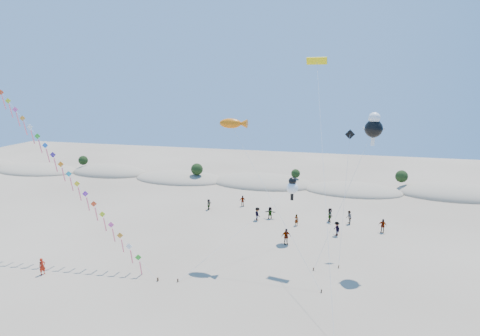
% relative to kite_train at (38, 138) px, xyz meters
% --- Properties ---
extents(ground, '(160.00, 160.00, 0.00)m').
position_rel_kite_train_xyz_m(ground, '(17.85, -11.09, -12.54)').
color(ground, '#816F59').
rests_on(ground, ground).
extents(dune_ridge, '(145.30, 11.49, 5.57)m').
position_rel_kite_train_xyz_m(dune_ridge, '(18.90, 34.04, -12.42)').
color(dune_ridge, gray).
rests_on(dune_ridge, ground).
extents(kite_train, '(29.01, 7.98, 24.25)m').
position_rel_kite_train_xyz_m(kite_train, '(0.00, 0.00, 0.00)').
color(kite_train, '#3F2D1E').
rests_on(kite_train, ground).
extents(fish_kite, '(11.29, 6.77, 14.77)m').
position_rel_kite_train_xyz_m(fish_kite, '(20.57, 3.72, 1.68)').
color(fish_kite, '#3F2D1E').
rests_on(fish_kite, ground).
extents(cartoon_kite_low, '(9.77, 14.02, 7.55)m').
position_rel_kite_train_xyz_m(cartoon_kite_low, '(26.08, 9.47, -6.13)').
color(cartoon_kite_low, '#3F2D1E').
rests_on(cartoon_kite_low, ground).
extents(cartoon_kite_high, '(6.10, 4.58, 15.55)m').
position_rel_kite_train_xyz_m(cartoon_kite_high, '(34.36, 5.32, 1.59)').
color(cartoon_kite_high, '#3F2D1E').
rests_on(cartoon_kite_high, ground).
extents(parafoil_kite, '(4.25, 17.44, 20.91)m').
position_rel_kite_train_xyz_m(parafoil_kite, '(28.57, 6.76, 7.45)').
color(parafoil_kite, '#3F2D1E').
rests_on(parafoil_kite, ground).
extents(dark_kite, '(1.08, 6.18, 13.41)m').
position_rel_kite_train_xyz_m(dark_kite, '(32.12, 7.36, -2.75)').
color(dark_kite, '#3F2D1E').
rests_on(dark_kite, ground).
extents(flyer_foreground, '(0.61, 0.72, 1.67)m').
position_rel_kite_train_xyz_m(flyer_foreground, '(3.68, -5.59, -11.70)').
color(flyer_foreground, '#B01F0E').
rests_on(flyer_foreground, ground).
extents(beachgoers, '(24.68, 13.59, 1.90)m').
position_rel_kite_train_xyz_m(beachgoers, '(26.08, 14.83, -11.66)').
color(beachgoers, slate).
rests_on(beachgoers, ground).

